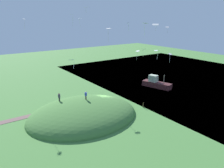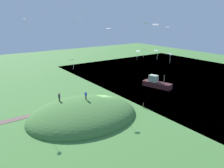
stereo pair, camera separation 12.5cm
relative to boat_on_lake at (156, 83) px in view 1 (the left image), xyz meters
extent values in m
plane|color=#467B38|center=(17.21, 2.01, -0.98)|extent=(160.00, 160.00, 0.00)
cube|color=#3D5D88|center=(-15.65, 2.01, -1.18)|extent=(54.71, 80.00, 0.40)
ellipsoid|color=#427234|center=(23.47, 4.43, -0.98)|extent=(20.48, 16.80, 5.04)
cube|color=brown|center=(35.38, -1.09, -0.96)|extent=(15.70, 1.51, 0.04)
cube|color=#471F21|center=(-0.06, 0.21, -0.30)|extent=(4.18, 7.82, 1.36)
cube|color=#A5B597|center=(0.25, -0.87, 1.21)|extent=(2.07, 2.47, 1.67)
cylinder|color=gray|center=(-0.57, 2.01, 1.52)|extent=(0.14, 0.14, 2.27)
cube|color=brown|center=(22.13, 3.15, 1.88)|extent=(0.20, 0.27, 0.77)
cylinder|color=#324AB6|center=(22.13, 3.15, 2.56)|extent=(0.55, 0.55, 0.61)
sphere|color=beige|center=(22.13, 3.15, 2.98)|extent=(0.23, 0.23, 0.23)
cube|color=black|center=(26.16, 0.09, 1.46)|extent=(0.26, 0.25, 0.77)
cylinder|color=#3D3548|center=(26.16, 0.09, 2.16)|extent=(0.60, 0.60, 0.61)
sphere|color=brown|center=(26.16, 0.09, 2.58)|extent=(0.23, 0.23, 0.23)
cube|color=white|center=(12.49, 11.13, 10.87)|extent=(0.91, 0.98, 0.07)
cylinder|color=white|center=(12.22, 11.30, 10.00)|extent=(0.23, 0.04, 1.35)
cube|color=white|center=(4.58, 7.63, 9.06)|extent=(1.07, 0.88, 0.25)
cylinder|color=white|center=(4.41, 7.50, 8.01)|extent=(0.11, 0.15, 1.64)
cube|color=white|center=(4.14, 5.94, 14.39)|extent=(0.80, 0.81, 0.11)
cylinder|color=white|center=(3.91, 5.83, 13.67)|extent=(0.08, 0.20, 1.09)
cube|color=white|center=(17.13, 13.11, 15.51)|extent=(0.59, 0.83, 0.12)
cylinder|color=white|center=(17.34, 13.21, 14.49)|extent=(0.26, 0.06, 1.62)
cube|color=silver|center=(27.49, 9.32, 10.61)|extent=(0.88, 0.73, 0.19)
cylinder|color=silver|center=(27.19, 9.45, 9.84)|extent=(0.16, 0.15, 1.16)
cube|color=white|center=(17.72, -3.50, 18.26)|extent=(0.74, 1.06, 0.08)
cylinder|color=white|center=(17.99, -3.24, 17.51)|extent=(0.08, 0.17, 0.97)
cube|color=silver|center=(20.39, 8.26, 14.64)|extent=(0.91, 1.09, 0.10)
cylinder|color=silver|center=(20.48, 8.32, 13.51)|extent=(0.09, 0.17, 1.80)
cube|color=white|center=(23.26, 1.18, 16.76)|extent=(0.96, 1.11, 0.07)
cylinder|color=white|center=(22.99, 0.90, 15.63)|extent=(0.06, 0.30, 1.77)
cube|color=#F3DED1|center=(27.87, -12.10, 15.96)|extent=(0.76, 0.84, 0.09)
cylinder|color=#F3DED1|center=(27.97, -11.88, 14.82)|extent=(0.28, 0.07, 1.92)
cube|color=white|center=(7.61, -2.65, 15.08)|extent=(0.95, 0.88, 0.18)
cylinder|color=white|center=(7.36, -2.72, 14.11)|extent=(0.16, 0.21, 1.54)
cube|color=#F4D9D3|center=(6.75, 2.07, 9.61)|extent=(0.91, 0.96, 0.13)
cylinder|color=#F4D9D3|center=(6.84, 1.96, 8.59)|extent=(0.20, 0.04, 1.65)
cube|color=silver|center=(10.25, 8.50, 15.07)|extent=(1.30, 1.29, 0.29)
cylinder|color=silver|center=(10.30, 8.68, 14.38)|extent=(0.13, 0.10, 0.83)
cube|color=white|center=(15.73, -10.38, 16.08)|extent=(1.00, 0.86, 0.05)
cylinder|color=white|center=(15.69, -10.62, 14.97)|extent=(0.16, 0.28, 1.79)
cube|color=white|center=(6.68, -0.03, 8.91)|extent=(1.06, 1.26, 0.20)
cylinder|color=white|center=(6.70, -0.23, 7.75)|extent=(0.12, 0.22, 1.77)
cylinder|color=brown|center=(11.90, 7.98, -0.48)|extent=(0.14, 0.14, 0.99)
camera|label=1|loc=(40.29, 37.51, 16.40)|focal=35.12mm
camera|label=2|loc=(40.19, 37.58, 16.40)|focal=35.12mm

